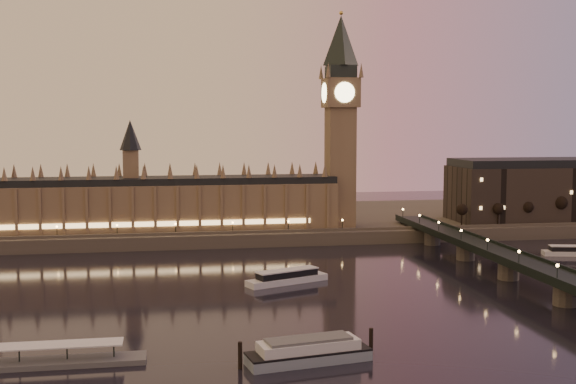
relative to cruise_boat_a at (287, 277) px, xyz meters
name	(u,v)px	position (x,y,z in m)	size (l,w,h in m)	color
ground	(264,303)	(-11.81, -26.22, -2.17)	(700.00, 700.00, 0.00)	black
far_embankment	(278,221)	(18.19, 138.78, 0.83)	(560.00, 130.00, 6.00)	#423D35
palace_of_westminster	(144,198)	(-51.94, 94.77, 19.54)	(180.00, 26.62, 52.00)	brown
big_ben	(341,108)	(42.17, 94.76, 61.79)	(17.68, 17.68, 104.00)	brown
westminster_bridge	(534,275)	(79.80, -26.22, 3.35)	(13.20, 260.00, 15.30)	black
bare_tree_0	(464,208)	(101.80, 82.78, 13.06)	(6.08, 6.08, 12.36)	black
bare_tree_1	(496,207)	(118.42, 82.78, 13.06)	(6.08, 6.08, 12.36)	black
bare_tree_2	(528,207)	(135.05, 82.78, 13.06)	(6.08, 6.08, 12.36)	black
bare_tree_3	(559,206)	(151.67, 82.78, 13.06)	(6.08, 6.08, 12.36)	black
cruise_boat_a	(287,277)	(0.00, 0.00, 0.00)	(30.90, 18.05, 4.92)	silver
cruise_boat_b	(571,251)	(128.72, 32.73, -0.27)	(24.02, 10.73, 4.30)	silver
moored_barge	(308,351)	(-9.01, -84.33, 0.50)	(33.91, 13.32, 6.31)	gray
pontoon_pier	(47,360)	(-69.76, -76.47, -0.87)	(44.99, 7.50, 12.00)	#595B5E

